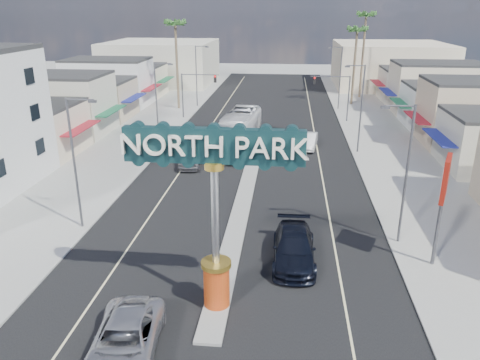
% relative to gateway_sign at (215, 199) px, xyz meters
% --- Properties ---
extents(ground, '(160.00, 160.00, 0.00)m').
position_rel_gateway_sign_xyz_m(ground, '(0.00, 28.02, -5.93)').
color(ground, gray).
rests_on(ground, ground).
extents(road, '(20.00, 120.00, 0.01)m').
position_rel_gateway_sign_xyz_m(road, '(0.00, 28.02, -5.92)').
color(road, black).
rests_on(road, ground).
extents(median_island, '(1.30, 30.00, 0.16)m').
position_rel_gateway_sign_xyz_m(median_island, '(0.00, 12.02, -5.85)').
color(median_island, gray).
rests_on(median_island, ground).
extents(sidewalk_left, '(8.00, 120.00, 0.12)m').
position_rel_gateway_sign_xyz_m(sidewalk_left, '(-14.00, 28.02, -5.87)').
color(sidewalk_left, gray).
rests_on(sidewalk_left, ground).
extents(sidewalk_right, '(8.00, 120.00, 0.12)m').
position_rel_gateway_sign_xyz_m(sidewalk_right, '(14.00, 28.02, -5.87)').
color(sidewalk_right, gray).
rests_on(sidewalk_right, ground).
extents(storefront_row_left, '(12.00, 42.00, 6.00)m').
position_rel_gateway_sign_xyz_m(storefront_row_left, '(-24.00, 41.02, -2.93)').
color(storefront_row_left, beige).
rests_on(storefront_row_left, ground).
extents(storefront_row_right, '(12.00, 42.00, 6.00)m').
position_rel_gateway_sign_xyz_m(storefront_row_right, '(24.00, 41.02, -2.93)').
color(storefront_row_right, '#B7B29E').
rests_on(storefront_row_right, ground).
extents(backdrop_far_left, '(20.00, 20.00, 8.00)m').
position_rel_gateway_sign_xyz_m(backdrop_far_left, '(-22.00, 73.02, -1.93)').
color(backdrop_far_left, '#B7B29E').
rests_on(backdrop_far_left, ground).
extents(backdrop_far_right, '(20.00, 20.00, 8.00)m').
position_rel_gateway_sign_xyz_m(backdrop_far_right, '(22.00, 73.02, -1.93)').
color(backdrop_far_right, beige).
rests_on(backdrop_far_right, ground).
extents(gateway_sign, '(8.20, 1.50, 9.15)m').
position_rel_gateway_sign_xyz_m(gateway_sign, '(0.00, 0.00, 0.00)').
color(gateway_sign, red).
rests_on(gateway_sign, median_island).
extents(traffic_signal_left, '(5.09, 0.45, 6.00)m').
position_rel_gateway_sign_xyz_m(traffic_signal_left, '(-9.18, 42.02, -1.65)').
color(traffic_signal_left, '#47474C').
rests_on(traffic_signal_left, ground).
extents(traffic_signal_right, '(5.09, 0.45, 6.00)m').
position_rel_gateway_sign_xyz_m(traffic_signal_right, '(9.18, 42.02, -1.65)').
color(traffic_signal_right, '#47474C').
rests_on(traffic_signal_right, ground).
extents(streetlight_l_near, '(2.03, 0.22, 9.00)m').
position_rel_gateway_sign_xyz_m(streetlight_l_near, '(-10.43, 8.02, -0.86)').
color(streetlight_l_near, '#47474C').
rests_on(streetlight_l_near, ground).
extents(streetlight_l_mid, '(2.03, 0.22, 9.00)m').
position_rel_gateway_sign_xyz_m(streetlight_l_mid, '(-10.43, 28.02, -0.86)').
color(streetlight_l_mid, '#47474C').
rests_on(streetlight_l_mid, ground).
extents(streetlight_l_far, '(2.03, 0.22, 9.00)m').
position_rel_gateway_sign_xyz_m(streetlight_l_far, '(-10.43, 50.02, -0.86)').
color(streetlight_l_far, '#47474C').
rests_on(streetlight_l_far, ground).
extents(streetlight_r_near, '(2.03, 0.22, 9.00)m').
position_rel_gateway_sign_xyz_m(streetlight_r_near, '(10.43, 8.02, -0.86)').
color(streetlight_r_near, '#47474C').
rests_on(streetlight_r_near, ground).
extents(streetlight_r_mid, '(2.03, 0.22, 9.00)m').
position_rel_gateway_sign_xyz_m(streetlight_r_mid, '(10.43, 28.02, -0.86)').
color(streetlight_r_mid, '#47474C').
rests_on(streetlight_r_mid, ground).
extents(streetlight_r_far, '(2.03, 0.22, 9.00)m').
position_rel_gateway_sign_xyz_m(streetlight_r_far, '(10.43, 50.02, -0.86)').
color(streetlight_r_far, '#47474C').
rests_on(streetlight_r_far, ground).
extents(palm_left_far, '(2.60, 2.60, 13.10)m').
position_rel_gateway_sign_xyz_m(palm_left_far, '(-13.00, 48.02, 5.57)').
color(palm_left_far, brown).
rests_on(palm_left_far, ground).
extents(palm_right_mid, '(2.60, 2.60, 12.10)m').
position_rel_gateway_sign_xyz_m(palm_right_mid, '(13.00, 54.02, 4.67)').
color(palm_right_mid, brown).
rests_on(palm_right_mid, ground).
extents(palm_right_far, '(2.60, 2.60, 14.10)m').
position_rel_gateway_sign_xyz_m(palm_right_far, '(15.00, 60.02, 6.46)').
color(palm_right_far, brown).
rests_on(palm_right_far, ground).
extents(suv_left, '(3.38, 6.29, 1.68)m').
position_rel_gateway_sign_xyz_m(suv_left, '(-3.39, -4.00, -5.09)').
color(suv_left, '#BABBC0').
rests_on(suv_left, ground).
extents(suv_right, '(2.54, 6.14, 1.78)m').
position_rel_gateway_sign_xyz_m(suv_right, '(3.88, 4.99, -5.04)').
color(suv_right, black).
rests_on(suv_right, ground).
extents(car_parked_left, '(2.40, 5.11, 1.69)m').
position_rel_gateway_sign_xyz_m(car_parked_left, '(-5.88, 22.01, -5.08)').
color(car_parked_left, slate).
rests_on(car_parked_left, ground).
extents(car_parked_right, '(2.32, 5.05, 1.60)m').
position_rel_gateway_sign_xyz_m(car_parked_right, '(5.50, 29.23, -5.13)').
color(car_parked_right, silver).
rests_on(car_parked_right, ground).
extents(city_bus, '(4.19, 13.48, 3.70)m').
position_rel_gateway_sign_xyz_m(city_bus, '(-2.00, 28.47, -4.08)').
color(city_bus, silver).
rests_on(city_bus, ground).
extents(bank_pylon_sign, '(0.97, 2.01, 6.57)m').
position_rel_gateway_sign_xyz_m(bank_pylon_sign, '(12.00, 5.33, -0.84)').
color(bank_pylon_sign, '#47474C').
rests_on(bank_pylon_sign, sidewalk_right).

